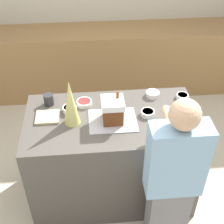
% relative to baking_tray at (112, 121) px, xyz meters
% --- Properties ---
extents(ground_plane, '(12.00, 12.00, 0.00)m').
position_rel_baking_tray_xyz_m(ground_plane, '(0.00, 0.04, -0.95)').
color(ground_plane, beige).
extents(back_cabinet_block, '(6.00, 0.60, 0.93)m').
position_rel_baking_tray_xyz_m(back_cabinet_block, '(0.00, 1.90, -0.49)').
color(back_cabinet_block, '#9E7547').
rests_on(back_cabinet_block, ground_plane).
extents(kitchen_island, '(1.49, 0.80, 0.95)m').
position_rel_baking_tray_xyz_m(kitchen_island, '(0.00, 0.04, -0.48)').
color(kitchen_island, '#514C47').
rests_on(kitchen_island, ground_plane).
extents(baking_tray, '(0.40, 0.32, 0.01)m').
position_rel_baking_tray_xyz_m(baking_tray, '(0.00, 0.00, 0.00)').
color(baking_tray, '#B2B2BC').
rests_on(baking_tray, kitchen_island).
extents(gingerbread_house, '(0.18, 0.19, 0.27)m').
position_rel_baking_tray_xyz_m(gingerbread_house, '(0.00, 0.00, 0.11)').
color(gingerbread_house, brown).
rests_on(gingerbread_house, baking_tray).
extents(decorative_tree, '(0.13, 0.13, 0.40)m').
position_rel_baking_tray_xyz_m(decorative_tree, '(-0.33, 0.01, 0.20)').
color(decorative_tree, '#DBD675').
rests_on(decorative_tree, kitchen_island).
extents(candy_bowl_beside_tree, '(0.11, 0.11, 0.04)m').
position_rel_baking_tray_xyz_m(candy_bowl_beside_tree, '(0.56, 0.07, 0.02)').
color(candy_bowl_beside_tree, silver).
rests_on(candy_bowl_beside_tree, kitchen_island).
extents(candy_bowl_near_tray_left, '(0.12, 0.12, 0.04)m').
position_rel_baking_tray_xyz_m(candy_bowl_near_tray_left, '(0.31, 0.05, 0.02)').
color(candy_bowl_near_tray_left, white).
rests_on(candy_bowl_near_tray_left, kitchen_island).
extents(candy_bowl_front_corner, '(0.11, 0.11, 0.04)m').
position_rel_baking_tray_xyz_m(candy_bowl_front_corner, '(0.67, 0.27, 0.02)').
color(candy_bowl_front_corner, white).
rests_on(candy_bowl_front_corner, kitchen_island).
extents(candy_bowl_far_right, '(0.14, 0.14, 0.04)m').
position_rel_baking_tray_xyz_m(candy_bowl_far_right, '(-0.23, 0.25, 0.02)').
color(candy_bowl_far_right, white).
rests_on(candy_bowl_far_right, kitchen_island).
extents(candy_bowl_far_left, '(0.12, 0.12, 0.05)m').
position_rel_baking_tray_xyz_m(candy_bowl_far_left, '(-0.35, 0.16, 0.02)').
color(candy_bowl_far_left, white).
rests_on(candy_bowl_far_left, kitchen_island).
extents(candy_bowl_behind_tray, '(0.13, 0.13, 0.05)m').
position_rel_baking_tray_xyz_m(candy_bowl_behind_tray, '(0.40, 0.32, 0.02)').
color(candy_bowl_behind_tray, white).
rests_on(candy_bowl_behind_tray, kitchen_island).
extents(cookbook, '(0.20, 0.18, 0.02)m').
position_rel_baking_tray_xyz_m(cookbook, '(-0.54, 0.09, 0.01)').
color(cookbook, '#CCB78C').
rests_on(cookbook, kitchen_island).
extents(mug, '(0.09, 0.09, 0.10)m').
position_rel_baking_tray_xyz_m(mug, '(-0.54, 0.28, 0.05)').
color(mug, '#2D2D33').
rests_on(mug, kitchen_island).
extents(person, '(0.41, 0.51, 1.55)m').
position_rel_baking_tray_xyz_m(person, '(0.39, -0.57, -0.15)').
color(person, slate).
rests_on(person, ground_plane).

